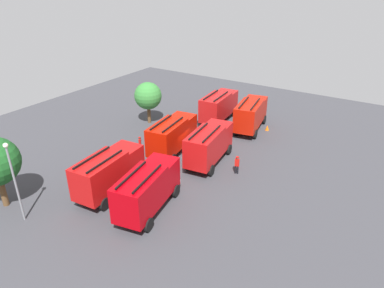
# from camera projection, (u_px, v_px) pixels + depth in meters

# --- Properties ---
(ground_plane) EXTENTS (56.83, 56.83, 0.00)m
(ground_plane) POSITION_uv_depth(u_px,v_px,m) (192.00, 156.00, 37.10)
(ground_plane) COLOR #38383D
(fire_truck_0) EXTENTS (7.52, 3.77, 3.88)m
(fire_truck_0) POSITION_uv_depth(u_px,v_px,m) (147.00, 188.00, 27.64)
(fire_truck_0) COLOR #AD020A
(fire_truck_0) RESTS_ON ground
(fire_truck_1) EXTENTS (7.44, 3.46, 3.88)m
(fire_truck_1) POSITION_uv_depth(u_px,v_px,m) (209.00, 144.00, 34.86)
(fire_truck_1) COLOR #B41010
(fire_truck_1) RESTS_ON ground
(fire_truck_2) EXTENTS (7.51, 3.72, 3.88)m
(fire_truck_2) POSITION_uv_depth(u_px,v_px,m) (251.00, 113.00, 42.36)
(fire_truck_2) COLOR #B21407
(fire_truck_2) RESTS_ON ground
(fire_truck_3) EXTENTS (7.38, 3.25, 3.88)m
(fire_truck_3) POSITION_uv_depth(u_px,v_px,m) (109.00, 171.00, 30.02)
(fire_truck_3) COLOR #B60F0F
(fire_truck_3) RESTS_ON ground
(fire_truck_4) EXTENTS (7.44, 3.46, 3.88)m
(fire_truck_4) POSITION_uv_depth(u_px,v_px,m) (172.00, 134.00, 36.87)
(fire_truck_4) COLOR #B51204
(fire_truck_4) RESTS_ON ground
(fire_truck_5) EXTENTS (7.38, 3.24, 3.88)m
(fire_truck_5) POSITION_uv_depth(u_px,v_px,m) (219.00, 106.00, 44.88)
(fire_truck_5) COLOR #B11414
(fire_truck_5) RESTS_ON ground
(firefighter_0) EXTENTS (0.48, 0.41, 1.73)m
(firefighter_0) POSITION_uv_depth(u_px,v_px,m) (221.00, 135.00, 39.56)
(firefighter_0) COLOR black
(firefighter_0) RESTS_ON ground
(firefighter_1) EXTENTS (0.36, 0.48, 1.83)m
(firefighter_1) POSITION_uv_depth(u_px,v_px,m) (237.00, 164.00, 33.39)
(firefighter_1) COLOR black
(firefighter_1) RESTS_ON ground
(firefighter_2) EXTENTS (0.48, 0.44, 1.65)m
(firefighter_2) POSITION_uv_depth(u_px,v_px,m) (140.00, 143.00, 37.73)
(firefighter_2) COLOR black
(firefighter_2) RESTS_ON ground
(tree_1) EXTENTS (3.43, 3.43, 5.32)m
(tree_1) POSITION_uv_depth(u_px,v_px,m) (148.00, 96.00, 43.87)
(tree_1) COLOR brown
(tree_1) RESTS_ON ground
(traffic_cone_0) EXTENTS (0.46, 0.46, 0.66)m
(traffic_cone_0) POSITION_uv_depth(u_px,v_px,m) (267.00, 128.00, 43.04)
(traffic_cone_0) COLOR #F2600C
(traffic_cone_0) RESTS_ON ground
(lamppost) EXTENTS (0.36, 0.36, 6.69)m
(lamppost) POSITION_uv_depth(u_px,v_px,m) (14.00, 177.00, 25.80)
(lamppost) COLOR slate
(lamppost) RESTS_ON ground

